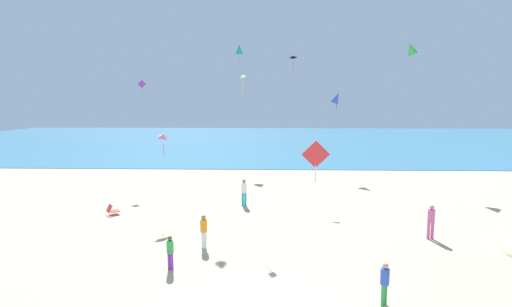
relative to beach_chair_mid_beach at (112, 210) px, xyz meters
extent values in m
plane|color=#C6B58C|center=(8.72, -1.00, -0.30)|extent=(120.00, 120.00, 0.00)
cube|color=teal|center=(8.72, 45.53, -0.27)|extent=(120.00, 60.00, 0.05)
cube|color=#D13D3D|center=(0.10, 0.08, -0.10)|extent=(0.79, 0.80, 0.03)
cube|color=#D13D3D|center=(-0.12, -0.10, 0.12)|extent=(0.57, 0.62, 0.44)
cylinder|color=#B7B7BC|center=(0.04, 0.41, -0.20)|extent=(0.02, 0.02, 0.20)
cylinder|color=#B7B7BC|center=(0.41, -0.04, -0.20)|extent=(0.02, 0.02, 0.20)
cylinder|color=green|center=(13.10, -9.95, 0.07)|extent=(0.13, 0.13, 0.73)
cylinder|color=green|center=(13.21, -9.83, 0.07)|extent=(0.13, 0.13, 0.73)
cylinder|color=blue|center=(13.16, -9.89, 0.71)|extent=(0.41, 0.41, 0.55)
sphere|color=tan|center=(13.16, -9.89, 1.08)|extent=(0.20, 0.20, 0.20)
cylinder|color=#D8599E|center=(17.20, -3.53, 0.13)|extent=(0.15, 0.15, 0.85)
cylinder|color=#D8599E|center=(17.39, -3.53, 0.13)|extent=(0.15, 0.15, 0.85)
cylinder|color=#D8599E|center=(17.29, -3.53, 0.88)|extent=(0.34, 0.34, 0.64)
sphere|color=tan|center=(17.29, -3.53, 1.30)|extent=(0.23, 0.23, 0.23)
cylinder|color=white|center=(6.30, -5.04, 0.10)|extent=(0.14, 0.14, 0.79)
cylinder|color=white|center=(6.43, -5.16, 0.10)|extent=(0.14, 0.14, 0.79)
cylinder|color=orange|center=(6.37, -5.10, 0.78)|extent=(0.44, 0.44, 0.59)
sphere|color=#A87A5B|center=(6.37, -5.10, 1.18)|extent=(0.22, 0.22, 0.22)
cylinder|color=purple|center=(5.46, -7.43, 0.05)|extent=(0.12, 0.12, 0.70)
cylinder|color=purple|center=(5.33, -7.35, 0.05)|extent=(0.12, 0.12, 0.70)
cylinder|color=green|center=(5.40, -7.39, 0.66)|extent=(0.38, 0.38, 0.52)
sphere|color=brown|center=(5.40, -7.39, 1.01)|extent=(0.19, 0.19, 0.19)
cylinder|color=#19ADB2|center=(7.84, 2.22, 0.14)|extent=(0.15, 0.15, 0.87)
cylinder|color=#19ADB2|center=(7.67, 2.30, 0.14)|extent=(0.15, 0.15, 0.87)
cylinder|color=white|center=(7.75, 2.26, 0.90)|extent=(0.46, 0.46, 0.65)
sphere|color=#A87A5B|center=(7.75, 2.26, 1.33)|extent=(0.24, 0.24, 0.24)
cone|color=#1EADAD|center=(6.26, 18.77, 11.78)|extent=(1.17, 1.18, 1.01)
cylinder|color=#DB3DA8|center=(6.26, 18.77, 10.95)|extent=(0.12, 0.14, 0.82)
pyramid|color=#99DB33|center=(7.86, -0.66, 7.79)|extent=(0.38, 0.45, 0.23)
cylinder|color=yellow|center=(7.88, -0.67, 7.16)|extent=(0.08, 0.04, 0.71)
cone|color=blue|center=(15.47, 13.36, 6.77)|extent=(1.33, 1.30, 1.16)
cylinder|color=black|center=(15.47, 13.36, 6.07)|extent=(0.13, 0.11, 0.64)
cube|color=purple|center=(-0.90, 9.13, 7.81)|extent=(0.65, 0.14, 0.66)
cylinder|color=green|center=(-0.90, 9.13, 7.20)|extent=(0.04, 0.13, 0.77)
pyramid|color=black|center=(11.15, 7.67, 9.76)|extent=(0.52, 0.44, 0.31)
cylinder|color=#DB3DA8|center=(11.16, 7.71, 9.05)|extent=(0.06, 0.17, 0.80)
pyramid|color=pink|center=(3.26, -0.02, 4.43)|extent=(0.79, 0.83, 0.39)
cylinder|color=red|center=(3.22, 0.00, 3.60)|extent=(0.04, 0.04, 0.80)
cube|color=red|center=(10.56, -11.90, 5.03)|extent=(0.75, 0.14, 0.75)
cylinder|color=white|center=(10.56, -11.90, 4.52)|extent=(0.04, 0.10, 0.48)
cone|color=green|center=(21.21, 11.40, 10.85)|extent=(1.44, 1.35, 1.24)
cylinder|color=#DB3DA8|center=(21.21, 11.40, 10.20)|extent=(0.10, 0.08, 0.49)
camera|label=1|loc=(9.30, -21.98, 6.41)|focal=26.97mm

